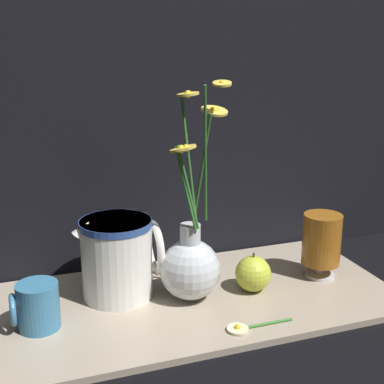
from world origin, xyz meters
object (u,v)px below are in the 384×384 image
Objects in this scene: yellow_mug at (37,306)px; orange_fruit at (253,274)px; vase_with_flowers at (190,263)px; ceramic_pitcher at (118,255)px; tea_glass at (323,241)px.

yellow_mug is 1.04× the size of orange_fruit.
orange_fruit is (0.12, -0.01, -0.03)m from vase_with_flowers.
ceramic_pitcher reaches higher than yellow_mug.
ceramic_pitcher is 1.23× the size of tea_glass.
vase_with_flowers is 0.13m from orange_fruit.
tea_glass is at bearing -0.91° from vase_with_flowers.
tea_glass is at bearing -8.01° from ceramic_pitcher.
vase_with_flowers is at bearing 3.75° from yellow_mug.
yellow_mug reaches higher than orange_fruit.
vase_with_flowers is at bearing 179.09° from tea_glass.
tea_glass reaches higher than yellow_mug.
vase_with_flowers is 0.27m from yellow_mug.
vase_with_flowers is 0.27m from tea_glass.
vase_with_flowers is 5.00× the size of yellow_mug.
ceramic_pitcher is (0.15, 0.07, 0.04)m from yellow_mug.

